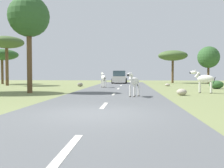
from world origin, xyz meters
name	(u,v)px	position (x,y,z in m)	size (l,w,h in m)	color
ground_plane	(92,115)	(0.00, 0.00, 0.00)	(90.00, 90.00, 0.00)	olive
road	(98,114)	(0.20, 0.00, 0.03)	(6.00, 64.00, 0.05)	#56595B
lane_markings	(93,118)	(0.20, -1.00, 0.05)	(0.16, 56.00, 0.01)	silver
zebra_0	(134,82)	(1.46, 6.19, 0.89)	(0.84, 1.41, 1.41)	silver
zebra_1	(204,79)	(6.39, 9.83, 0.98)	(1.65, 0.94, 1.65)	silver
zebra_2	(103,78)	(-1.33, 15.90, 0.96)	(0.75, 1.57, 1.52)	silver
car_0	(120,78)	(-0.26, 26.96, 0.85)	(2.04, 4.35, 1.74)	white
tree_1	(2,55)	(-15.83, 24.32, 3.90)	(4.20, 4.20, 4.66)	brown
tree_3	(173,56)	(7.50, 29.70, 4.04)	(4.28, 4.28, 4.82)	brown
tree_4	(209,57)	(12.12, 27.91, 3.67)	(3.01, 3.01, 5.20)	#4C3823
tree_5	(7,43)	(-13.01, 20.04, 4.93)	(3.91, 3.91, 5.69)	brown
tree_7	(29,17)	(-5.83, 9.10, 5.30)	(2.86, 2.86, 6.80)	brown
bush_1	(216,85)	(9.04, 15.26, 0.37)	(1.25, 1.12, 0.75)	#2D5628
rock_0	(80,85)	(-4.07, 18.19, 0.22)	(0.58, 0.42, 0.43)	gray
rock_1	(182,92)	(4.48, 7.89, 0.21)	(0.63, 0.64, 0.41)	#A89E8C
rock_2	(167,85)	(5.35, 19.94, 0.15)	(0.55, 0.58, 0.29)	#A89E8C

